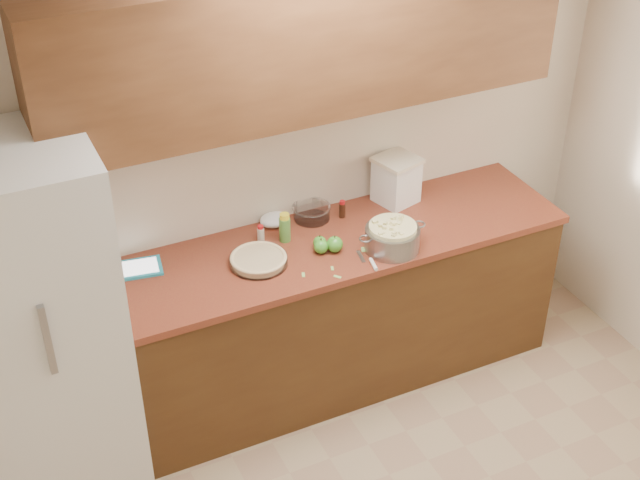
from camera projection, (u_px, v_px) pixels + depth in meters
name	position (u px, v px, depth m)	size (l,w,h in m)	color
room_shell	(495.00, 361.00, 3.25)	(3.60, 3.60, 3.60)	tan
counter_run	(321.00, 313.00, 4.83)	(2.64, 0.68, 0.92)	#472C14
upper_cabinets	(307.00, 42.00, 4.12)	(2.60, 0.34, 0.70)	brown
fridge	(39.00, 327.00, 4.05)	(0.70, 0.70, 1.80)	silver
pie	(258.00, 260.00, 4.41)	(0.29, 0.29, 0.05)	silver
colander	(392.00, 238.00, 4.50)	(0.38, 0.28, 0.14)	gray
flour_canister	(396.00, 179.00, 4.85)	(0.26, 0.26, 0.27)	white
tablet	(139.00, 268.00, 4.38)	(0.24, 0.20, 0.02)	teal
paring_knife	(372.00, 263.00, 4.41)	(0.06, 0.20, 0.02)	gray
lemon_bottle	(285.00, 228.00, 4.56)	(0.06, 0.06, 0.16)	#4C8C38
cinnamon_shaker	(261.00, 233.00, 4.57)	(0.04, 0.04, 0.09)	beige
vanilla_bottle	(342.00, 209.00, 4.76)	(0.03, 0.03, 0.10)	black
mixing_bowl	(311.00, 212.00, 4.75)	(0.21, 0.21, 0.08)	silver
paper_towel	(274.00, 220.00, 4.70)	(0.16, 0.13, 0.07)	white
apple_left	(321.00, 246.00, 4.48)	(0.08, 0.08, 0.09)	green
apple_center	(320.00, 243.00, 4.52)	(0.07, 0.07, 0.08)	green
apple_front	(335.00, 244.00, 4.49)	(0.08, 0.08, 0.10)	green
peel_a	(337.00, 277.00, 4.33)	(0.04, 0.02, 0.00)	#93C660
peel_b	(303.00, 275.00, 4.34)	(0.04, 0.01, 0.00)	#93C660
peel_c	(363.00, 250.00, 4.52)	(0.04, 0.02, 0.00)	#93C660
peel_d	(332.00, 268.00, 4.39)	(0.03, 0.01, 0.00)	#93C660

